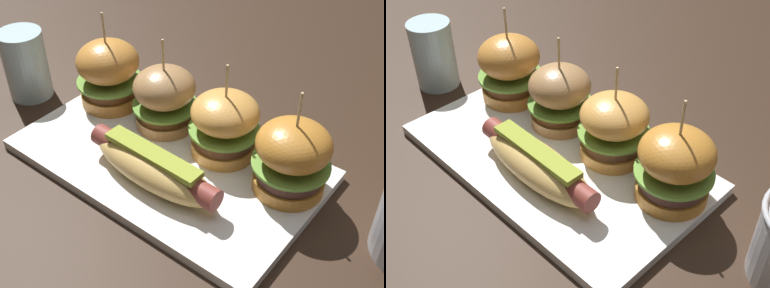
% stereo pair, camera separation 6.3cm
% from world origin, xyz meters
% --- Properties ---
extents(ground_plane, '(3.00, 3.00, 0.00)m').
position_xyz_m(ground_plane, '(0.00, 0.00, 0.00)').
color(ground_plane, black).
extents(platter_main, '(0.40, 0.23, 0.01)m').
position_xyz_m(platter_main, '(0.00, 0.00, 0.01)').
color(platter_main, white).
rests_on(platter_main, ground).
extents(hot_dog, '(0.20, 0.06, 0.05)m').
position_xyz_m(hot_dog, '(0.02, -0.05, 0.04)').
color(hot_dog, '#DCB05F').
rests_on(hot_dog, platter_main).
extents(slider_far_left, '(0.10, 0.10, 0.15)m').
position_xyz_m(slider_far_left, '(-0.15, 0.04, 0.07)').
color(slider_far_left, '#C57F35').
rests_on(slider_far_left, platter_main).
extents(slider_center_left, '(0.09, 0.09, 0.13)m').
position_xyz_m(slider_center_left, '(-0.05, 0.05, 0.06)').
color(slider_center_left, '#A27649').
rests_on(slider_center_left, platter_main).
extents(slider_center_right, '(0.09, 0.09, 0.13)m').
position_xyz_m(slider_center_right, '(0.05, 0.05, 0.06)').
color(slider_center_right, gold).
rests_on(slider_center_right, platter_main).
extents(slider_far_right, '(0.10, 0.10, 0.14)m').
position_xyz_m(slider_far_right, '(0.16, 0.05, 0.06)').
color(slider_far_right, '#B8752B').
rests_on(slider_far_right, platter_main).
extents(water_glass, '(0.07, 0.07, 0.11)m').
position_xyz_m(water_glass, '(-0.28, -0.01, 0.05)').
color(water_glass, silver).
rests_on(water_glass, ground).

